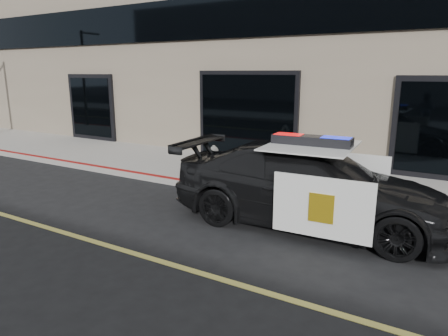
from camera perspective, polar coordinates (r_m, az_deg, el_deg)
The scene contains 4 objects.
ground at distance 7.05m, azimuth -16.14°, elevation -10.68°, with size 120.00×120.00×0.00m, color black.
sidewalk_n at distance 11.07m, azimuth 3.75°, elevation -0.88°, with size 60.00×3.50×0.15m, color gray.
police_car at distance 7.66m, azimuth 12.12°, elevation -2.41°, with size 2.68×5.40×1.70m.
fire_hydrant at distance 10.51m, azimuth -1.49°, elevation 0.91°, with size 0.37×0.51×0.81m.
Camera 1 is at (4.77, -4.35, 2.83)m, focal length 32.00 mm.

